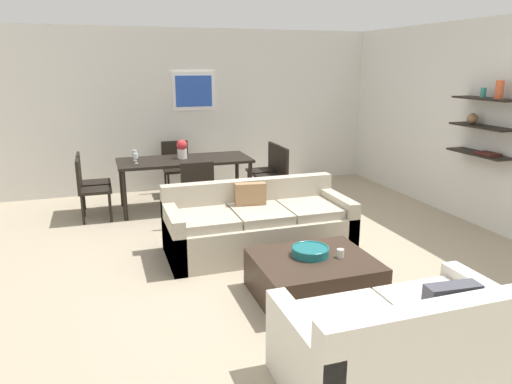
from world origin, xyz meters
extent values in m
plane|color=tan|center=(0.00, 0.00, 0.00)|extent=(18.00, 18.00, 0.00)
cube|color=silver|center=(0.30, 3.53, 1.35)|extent=(8.40, 0.06, 2.70)
cube|color=white|center=(-0.20, 3.48, 1.68)|extent=(0.73, 0.02, 0.64)
cube|color=#264CB2|center=(-0.20, 3.47, 1.68)|extent=(0.62, 0.01, 0.51)
cube|color=silver|center=(3.03, 0.60, 1.35)|extent=(0.06, 8.20, 2.70)
cube|color=black|center=(2.86, 0.21, 1.70)|extent=(0.28, 0.90, 0.02)
cube|color=black|center=(2.86, 0.21, 1.35)|extent=(0.28, 0.90, 0.02)
cube|color=black|center=(2.86, 0.21, 1.00)|extent=(0.28, 0.90, 0.02)
cylinder|color=#D85933|center=(2.86, 0.01, 1.82)|extent=(0.10, 0.10, 0.22)
sphere|color=olive|center=(2.86, 0.39, 1.43)|extent=(0.14, 0.14, 0.14)
cylinder|color=teal|center=(2.86, 0.26, 1.77)|extent=(0.07, 0.07, 0.12)
cube|color=#4C1E19|center=(2.86, 0.06, 1.03)|extent=(0.20, 0.28, 0.03)
cube|color=#B2A893|center=(-0.11, 0.30, 0.21)|extent=(2.12, 0.90, 0.42)
cube|color=#B2A893|center=(-0.11, 0.67, 0.60)|extent=(2.12, 0.16, 0.36)
cube|color=#B2A893|center=(-1.10, 0.30, 0.30)|extent=(0.14, 0.90, 0.60)
cube|color=#B2A893|center=(0.88, 0.30, 0.30)|extent=(0.14, 0.90, 0.60)
cube|color=#B2A893|center=(-0.73, 0.26, 0.47)|extent=(0.59, 0.70, 0.10)
cube|color=#B2A893|center=(-0.11, 0.26, 0.47)|extent=(0.59, 0.70, 0.10)
cube|color=#B2A893|center=(0.50, 0.26, 0.47)|extent=(0.59, 0.70, 0.10)
cube|color=#99724C|center=(-0.16, 0.49, 0.60)|extent=(0.37, 0.17, 0.36)
cube|color=silver|center=(0.04, -2.22, 0.21)|extent=(1.62, 0.90, 0.42)
cube|color=silver|center=(0.04, -2.59, 0.60)|extent=(1.62, 0.16, 0.36)
cube|color=silver|center=(0.78, -2.22, 0.30)|extent=(0.14, 0.90, 0.60)
cube|color=silver|center=(-0.70, -2.22, 0.30)|extent=(0.14, 0.90, 0.60)
cube|color=silver|center=(0.37, -2.18, 0.47)|extent=(0.65, 0.70, 0.10)
cube|color=silver|center=(-0.29, -2.18, 0.47)|extent=(0.65, 0.70, 0.10)
cube|color=#4C4C56|center=(0.26, -2.41, 0.60)|extent=(0.37, 0.15, 0.36)
cube|color=#38281E|center=(0.01, -0.91, 0.19)|extent=(1.09, 0.91, 0.38)
cylinder|color=#19666B|center=(0.01, -0.83, 0.42)|extent=(0.35, 0.35, 0.07)
torus|color=#19666B|center=(0.01, -0.83, 0.45)|extent=(0.35, 0.35, 0.02)
cylinder|color=silver|center=(0.26, -0.96, 0.42)|extent=(0.07, 0.07, 0.08)
cube|color=black|center=(-0.60, 2.32, 0.73)|extent=(1.95, 0.84, 0.04)
cylinder|color=black|center=(-1.52, 1.96, 0.35)|extent=(0.06, 0.06, 0.71)
cylinder|color=black|center=(0.31, 1.96, 0.35)|extent=(0.06, 0.06, 0.71)
cylinder|color=black|center=(-1.52, 2.69, 0.35)|extent=(0.06, 0.06, 0.71)
cylinder|color=black|center=(0.31, 2.69, 0.35)|extent=(0.06, 0.06, 0.71)
cube|color=black|center=(-1.90, 2.51, 0.43)|extent=(0.44, 0.44, 0.04)
cube|color=black|center=(-2.10, 2.51, 0.67)|extent=(0.04, 0.44, 0.43)
cylinder|color=black|center=(-1.72, 2.33, 0.21)|extent=(0.04, 0.04, 0.41)
cylinder|color=black|center=(-1.72, 2.69, 0.21)|extent=(0.04, 0.04, 0.41)
cylinder|color=black|center=(-2.08, 2.33, 0.21)|extent=(0.04, 0.04, 0.41)
cylinder|color=black|center=(-2.08, 2.69, 0.21)|extent=(0.04, 0.04, 0.41)
cube|color=black|center=(-0.60, 3.07, 0.43)|extent=(0.44, 0.44, 0.04)
cube|color=black|center=(-0.60, 3.27, 0.67)|extent=(0.44, 0.04, 0.43)
cylinder|color=black|center=(-0.78, 2.89, 0.21)|extent=(0.04, 0.04, 0.41)
cylinder|color=black|center=(-0.42, 2.89, 0.21)|extent=(0.04, 0.04, 0.41)
cylinder|color=black|center=(-0.78, 3.25, 0.21)|extent=(0.04, 0.04, 0.41)
cylinder|color=black|center=(-0.42, 3.25, 0.21)|extent=(0.04, 0.04, 0.41)
cube|color=black|center=(0.69, 2.51, 0.43)|extent=(0.44, 0.44, 0.04)
cube|color=black|center=(0.89, 2.51, 0.67)|extent=(0.04, 0.44, 0.43)
cylinder|color=black|center=(0.51, 2.69, 0.21)|extent=(0.04, 0.04, 0.41)
cylinder|color=black|center=(0.51, 2.33, 0.21)|extent=(0.04, 0.04, 0.41)
cylinder|color=black|center=(0.87, 2.69, 0.21)|extent=(0.04, 0.04, 0.41)
cylinder|color=black|center=(0.87, 2.33, 0.21)|extent=(0.04, 0.04, 0.41)
cube|color=black|center=(0.69, 2.13, 0.43)|extent=(0.44, 0.44, 0.04)
cube|color=black|center=(0.89, 2.13, 0.67)|extent=(0.04, 0.44, 0.43)
cylinder|color=black|center=(0.51, 2.31, 0.21)|extent=(0.04, 0.04, 0.41)
cylinder|color=black|center=(0.51, 1.95, 0.21)|extent=(0.04, 0.04, 0.41)
cylinder|color=black|center=(0.87, 2.31, 0.21)|extent=(0.04, 0.04, 0.41)
cylinder|color=black|center=(0.87, 1.95, 0.21)|extent=(0.04, 0.04, 0.41)
cube|color=black|center=(-1.90, 2.13, 0.43)|extent=(0.44, 0.44, 0.04)
cube|color=black|center=(-2.10, 2.13, 0.67)|extent=(0.04, 0.44, 0.43)
cylinder|color=black|center=(-1.72, 1.95, 0.21)|extent=(0.04, 0.04, 0.41)
cylinder|color=black|center=(-1.72, 2.31, 0.21)|extent=(0.04, 0.04, 0.41)
cylinder|color=black|center=(-2.08, 1.95, 0.21)|extent=(0.04, 0.04, 0.41)
cylinder|color=black|center=(-2.08, 2.31, 0.21)|extent=(0.04, 0.04, 0.41)
cube|color=black|center=(-0.60, 1.58, 0.43)|extent=(0.44, 0.44, 0.04)
cube|color=black|center=(-0.60, 1.38, 0.67)|extent=(0.44, 0.04, 0.43)
cylinder|color=black|center=(-0.42, 1.76, 0.21)|extent=(0.04, 0.04, 0.41)
cylinder|color=black|center=(-0.78, 1.76, 0.21)|extent=(0.04, 0.04, 0.41)
cylinder|color=black|center=(-0.42, 1.40, 0.21)|extent=(0.04, 0.04, 0.41)
cylinder|color=black|center=(-0.78, 1.40, 0.21)|extent=(0.04, 0.04, 0.41)
cylinder|color=silver|center=(-0.60, 2.69, 0.75)|extent=(0.06, 0.06, 0.01)
cylinder|color=silver|center=(-0.60, 2.69, 0.80)|extent=(0.01, 0.01, 0.08)
cylinder|color=silver|center=(-0.60, 2.69, 0.88)|extent=(0.07, 0.07, 0.09)
cylinder|color=silver|center=(-1.32, 2.43, 0.75)|extent=(0.06, 0.06, 0.01)
cylinder|color=silver|center=(-1.32, 2.43, 0.79)|extent=(0.01, 0.01, 0.08)
cylinder|color=silver|center=(-1.32, 2.43, 0.87)|extent=(0.07, 0.07, 0.08)
cylinder|color=silver|center=(-1.32, 2.22, 0.75)|extent=(0.06, 0.06, 0.01)
cylinder|color=silver|center=(-1.32, 2.22, 0.79)|extent=(0.01, 0.01, 0.07)
cylinder|color=silver|center=(-1.32, 2.22, 0.86)|extent=(0.07, 0.07, 0.07)
cylinder|color=silver|center=(-0.63, 2.38, 0.82)|extent=(0.14, 0.14, 0.14)
sphere|color=red|center=(-0.63, 2.38, 0.95)|extent=(0.16, 0.16, 0.16)
camera|label=1|loc=(-1.78, -4.59, 2.12)|focal=33.18mm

